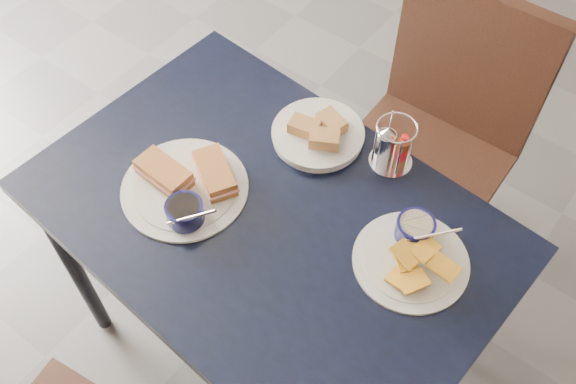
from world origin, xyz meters
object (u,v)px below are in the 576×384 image
Objects in this scene: sandwich_plate at (187,186)px; condiment_caddy at (392,147)px; chair_far at (441,127)px; dining_table at (269,230)px; plantain_plate at (413,249)px; bread_basket at (318,134)px.

condiment_caddy is at bearing 47.91° from sandwich_plate.
chair_far is 0.83m from sandwich_plate.
dining_table is at bearing -102.11° from chair_far.
chair_far is 3.06× the size of sandwich_plate.
plantain_plate is at bearing 18.66° from sandwich_plate.
condiment_caddy is (-0.19, 0.20, 0.04)m from plantain_plate.
dining_table is 8.74× the size of condiment_caddy.
plantain_plate is (0.33, 0.11, 0.09)m from dining_table.
sandwich_plate is (-0.34, -0.73, 0.21)m from chair_far.
bread_basket is at bearing -114.82° from chair_far.
chair_far is at bearing 109.05° from plantain_plate.
chair_far is at bearing 65.18° from bread_basket.
sandwich_plate and plantain_plate have the same top height.
bread_basket is at bearing -165.44° from condiment_caddy.
dining_table is 0.36m from plantain_plate.
sandwich_plate is at bearing -132.09° from condiment_caddy.
condiment_caddy is (0.34, 0.38, 0.03)m from sandwich_plate.
dining_table is 0.28m from bread_basket.
sandwich_plate is (-0.20, -0.07, 0.09)m from dining_table.
sandwich_plate is 0.51m from condiment_caddy.
condiment_caddy reaches higher than bread_basket.
bread_basket is 0.20m from condiment_caddy.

